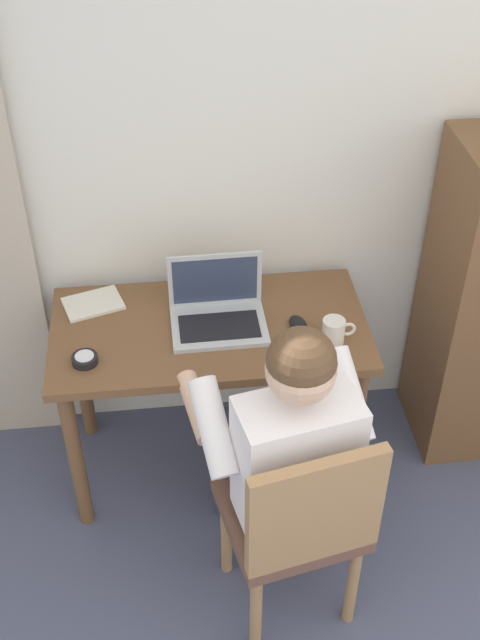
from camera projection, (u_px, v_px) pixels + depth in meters
name	position (u px, v px, depth m)	size (l,w,h in m)	color
wall_back	(298.00, 143.00, 2.86)	(4.80, 0.05, 2.50)	silver
desk	(210.00, 350.00, 2.94)	(1.14, 0.59, 0.73)	brown
chair	(299.00, 521.00, 2.49)	(0.49, 0.48, 0.89)	brown
person_seated	(282.00, 439.00, 2.51)	(0.61, 0.64, 1.21)	#33384C
laptop	(218.00, 310.00, 2.86)	(0.34, 0.25, 0.24)	#B7BABF
computer_mouse	(298.00, 324.00, 2.85)	(0.06, 0.10, 0.03)	black
desk_clock	(85.00, 359.00, 2.71)	(0.09, 0.09, 0.03)	black
notebook_pad	(93.00, 304.00, 2.96)	(0.21, 0.15, 0.01)	silver
coffee_mug	(334.00, 331.00, 2.77)	(0.12, 0.08, 0.09)	silver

